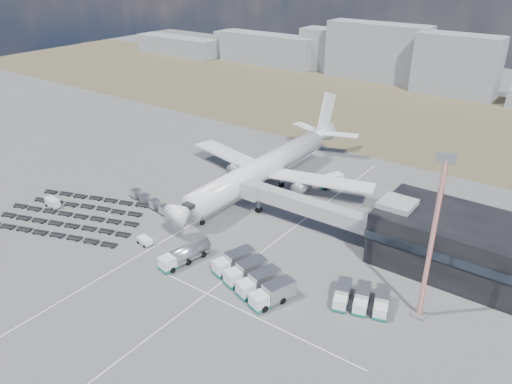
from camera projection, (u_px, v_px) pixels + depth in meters
The scene contains 16 objects.
ground at pixel (172, 243), 97.63m from camera, with size 420.00×420.00×0.00m, color #565659.
grass_strip at pixel (391, 111), 177.60m from camera, with size 420.00×90.00×0.01m, color brown.
lane_markings at pixel (220, 252), 94.64m from camera, with size 47.12×110.00×0.01m.
terminal at pixel (462, 244), 87.48m from camera, with size 30.40×16.40×11.00m.
jet_bridge at pixel (297, 204), 101.85m from camera, with size 30.30×3.80×7.05m.
airliner at pixel (267, 166), 118.85m from camera, with size 51.59×64.53×17.62m.
skyline at pixel (418, 65), 204.68m from camera, with size 300.51×25.26×24.44m.
fuel_tanker at pixel (185, 254), 91.08m from camera, with size 4.29×10.62×3.34m.
pushback_tug at pixel (145, 241), 97.04m from camera, with size 3.10×1.75×1.42m, color white.
utility_van at pixel (53, 203), 110.90m from camera, with size 3.80×1.72×2.07m, color white.
catering_truck at pixel (331, 181), 120.53m from camera, with size 4.75×6.52×2.77m.
service_trucks_near at pixel (252, 277), 84.74m from camera, with size 15.89×11.91×3.14m.
service_trucks_far at pixel (362, 298), 80.02m from camera, with size 10.03×8.67×2.58m.
uld_row at pixel (154, 204), 110.12m from camera, with size 17.77×4.71×1.94m.
baggage_dollies at pixel (73, 215), 107.26m from camera, with size 34.14×26.97×0.72m.
floodlight_mast at pixel (432, 241), 72.45m from camera, with size 2.61×2.11×27.32m.
Camera 1 is at (62.38, -57.73, 51.77)m, focal length 35.00 mm.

